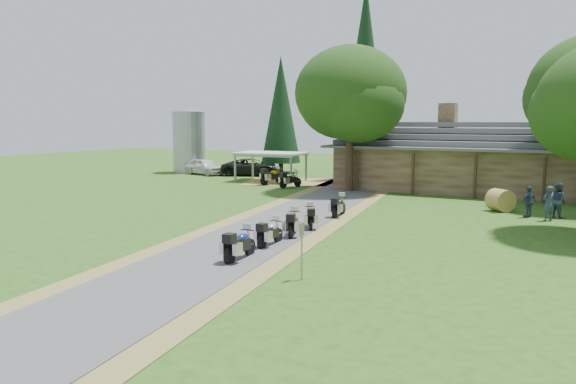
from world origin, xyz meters
The scene contains 22 objects.
ground centered at (0.00, 0.00, 0.00)m, with size 120.00×120.00×0.00m, color #254814.
driveway centered at (-0.50, 4.00, 0.00)m, with size 46.00×46.00×0.00m, color #4E4E51.
lodge centered at (6.00, 24.00, 2.45)m, with size 21.40×9.40×4.90m, color brown, non-canonical shape.
silo centered at (-21.40, 25.77, 3.12)m, with size 3.07×3.07×6.24m, color gray.
carport centered at (-10.52, 22.36, 1.19)m, with size 5.47×3.65×2.37m, color silver, non-canonical shape.
car_white_sedan centered at (-18.68, 24.44, 0.94)m, with size 5.62×2.37×1.87m, color silver.
car_dark_suv centered at (-14.34, 25.77, 1.15)m, with size 5.99×2.55×2.29m, color black.
motorcycle_row_a centered at (1.32, -0.89, 0.62)m, with size 1.80×0.59×1.23m, color navy, non-canonical shape.
motorcycle_row_b centered at (1.14, 1.62, 0.57)m, with size 1.66×0.54×1.14m, color #999BA1, non-canonical shape.
motorcycle_row_c centered at (1.06, 3.77, 0.60)m, with size 1.75×0.57×1.20m, color orange, non-canonical shape.
motorcycle_row_d centered at (0.98, 5.68, 0.57)m, with size 1.67×0.54×1.14m, color #CA600C, non-canonical shape.
motorcycle_row_e centered at (0.92, 9.25, 0.58)m, with size 1.71×0.56×1.17m, color black, non-canonical shape.
motorcycle_carport_a centered at (-9.32, 20.42, 0.72)m, with size 2.09×0.68×1.43m, color #C2C200, non-canonical shape.
motorcycle_carport_b centered at (-7.11, 19.28, 0.65)m, with size 1.91×0.62×1.31m, color gray, non-canonical shape.
person_a centered at (10.60, 12.85, 1.03)m, with size 0.58×0.42×2.05m, color #303C58.
person_b centered at (10.98, 14.03, 1.06)m, with size 0.60×0.43×2.12m, color #303C58.
person_c centered at (9.65, 13.50, 0.95)m, with size 0.54×0.39×1.90m, color #303C58.
hay_bale centered at (8.12, 14.89, 0.61)m, with size 1.21×1.21×1.11m, color olive.
sign_post centered at (4.39, -2.13, 0.91)m, with size 0.33×0.05×1.83m, color gray, non-canonical shape.
oak_lodge_left centered at (-2.46, 19.28, 5.50)m, with size 7.69×7.69×11.01m, color #183811, non-canonical shape.
cedar_near centered at (-4.41, 27.42, 8.10)m, with size 4.28×4.28×16.20m, color black.
cedar_far centered at (-13.38, 29.39, 5.46)m, with size 3.72×3.72×10.92m, color black.
Camera 1 is at (11.91, -17.40, 4.95)m, focal length 35.00 mm.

